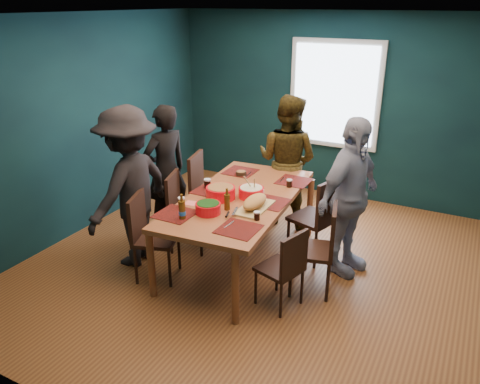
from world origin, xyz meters
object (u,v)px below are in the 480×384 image
at_px(dining_table, 240,203).
at_px(person_far_left, 166,170).
at_px(bowl_salad, 221,192).
at_px(bowl_herbs, 208,208).
at_px(chair_left_far, 205,187).
at_px(cutting_board, 255,203).
at_px(chair_left_near, 148,230).
at_px(person_near_left, 129,188).
at_px(chair_right_mid, 321,243).
at_px(person_back, 287,160).
at_px(chair_right_far, 320,213).
at_px(chair_left_mid, 182,206).
at_px(person_right, 349,198).
at_px(chair_right_near, 286,264).
at_px(bowl_dumpling, 251,192).

distance_m(dining_table, person_far_left, 1.25).
xyz_separation_m(bowl_salad, bowl_herbs, (0.08, -0.39, -0.01)).
bearing_deg(chair_left_far, cutting_board, -47.57).
relative_size(chair_left_near, cutting_board, 1.52).
bearing_deg(person_near_left, chair_right_mid, 102.79).
xyz_separation_m(person_back, person_near_left, (-1.13, -1.80, 0.04)).
xyz_separation_m(chair_right_far, bowl_herbs, (-0.86, -1.02, 0.30)).
distance_m(chair_right_far, bowl_herbs, 1.37).
bearing_deg(person_back, person_near_left, 62.23).
relative_size(chair_left_mid, person_right, 0.54).
xyz_separation_m(chair_right_far, person_back, (-0.74, 0.79, 0.28)).
relative_size(dining_table, chair_left_mid, 2.38).
bearing_deg(person_near_left, person_right, 114.89).
xyz_separation_m(chair_left_far, chair_right_near, (1.57, -1.07, -0.12)).
height_order(chair_right_far, person_right, person_right).
bearing_deg(bowl_salad, chair_left_far, 133.18).
relative_size(bowl_salad, bowl_dumpling, 1.15).
bearing_deg(person_back, chair_right_near, 116.82).
distance_m(chair_right_near, bowl_herbs, 0.96).
bearing_deg(person_right, person_back, 67.83).
height_order(dining_table, chair_right_far, chair_right_far).
bearing_deg(chair_left_far, chair_left_near, -101.08).
height_order(chair_right_near, person_far_left, person_far_left).
bearing_deg(chair_left_mid, person_back, 40.07).
bearing_deg(bowl_herbs, chair_left_far, 123.48).
relative_size(chair_left_near, bowl_herbs, 3.71).
distance_m(person_back, bowl_salad, 1.43).
bearing_deg(chair_right_far, chair_right_near, -71.81).
bearing_deg(bowl_salad, person_back, 82.17).
height_order(chair_left_mid, bowl_herbs, chair_left_mid).
relative_size(chair_left_mid, chair_right_mid, 0.99).
bearing_deg(chair_left_near, person_near_left, 133.50).
xyz_separation_m(chair_right_far, chair_right_near, (0.02, -1.05, -0.10)).
distance_m(chair_left_mid, chair_right_near, 1.67).
bearing_deg(person_near_left, chair_right_far, 120.49).
bearing_deg(person_right, chair_left_near, 138.25).
bearing_deg(person_far_left, bowl_herbs, 73.31).
height_order(chair_left_near, person_near_left, person_near_left).
bearing_deg(dining_table, bowl_dumpling, 15.72).
height_order(bowl_salad, bowl_herbs, bowl_salad).
bearing_deg(person_near_left, dining_table, 117.38).
relative_size(chair_left_near, chair_right_near, 1.15).
xyz_separation_m(chair_right_mid, person_far_left, (-2.21, 0.43, 0.28)).
height_order(person_near_left, cutting_board, person_near_left).
height_order(bowl_salad, bowl_dumpling, bowl_dumpling).
bearing_deg(chair_right_far, chair_left_mid, -145.19).
xyz_separation_m(person_near_left, cutting_board, (1.39, 0.30, -0.02)).
bearing_deg(cutting_board, chair_right_far, 54.88).
distance_m(bowl_herbs, cutting_board, 0.48).
relative_size(chair_left_mid, bowl_herbs, 3.68).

